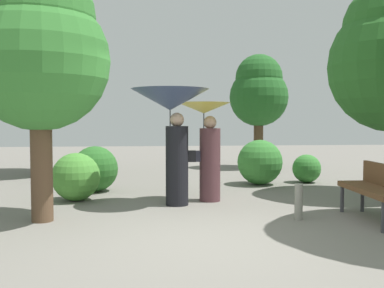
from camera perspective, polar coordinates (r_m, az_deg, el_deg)
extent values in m
plane|color=slate|center=(5.64, 2.87, -12.16)|extent=(40.00, 40.00, 0.00)
cylinder|color=black|center=(7.67, -1.96, -2.84)|extent=(0.40, 0.40, 1.38)
sphere|color=tan|center=(7.63, -1.98, 3.17)|extent=(0.25, 0.25, 0.25)
cylinder|color=#333338|center=(7.62, -2.86, 1.57)|extent=(0.02, 0.02, 0.75)
cone|color=#38476B|center=(7.63, -2.87, 5.79)|extent=(1.35, 1.35, 0.37)
cube|color=black|center=(7.68, -0.05, -1.59)|extent=(0.14, 0.10, 0.20)
cylinder|color=#563338|center=(8.07, 2.35, -2.71)|extent=(0.38, 0.38, 1.34)
sphere|color=tan|center=(8.03, 2.36, 2.83)|extent=(0.24, 0.24, 0.24)
cylinder|color=#333338|center=(8.01, 1.55, 1.37)|extent=(0.02, 0.02, 0.73)
cone|color=#D8C64C|center=(8.01, 1.55, 4.71)|extent=(0.97, 0.97, 0.20)
cube|color=#333342|center=(8.01, 0.58, -1.60)|extent=(0.14, 0.10, 0.20)
cylinder|color=#38383D|center=(7.56, 18.95, -6.71)|extent=(0.06, 0.06, 0.44)
cylinder|color=#38383D|center=(7.70, 21.30, -6.58)|extent=(0.06, 0.06, 0.44)
cylinder|color=#38383D|center=(6.37, 23.65, -8.62)|extent=(0.06, 0.06, 0.44)
cube|color=brown|center=(6.99, 22.40, -5.57)|extent=(0.49, 1.52, 0.08)
cylinder|color=brown|center=(6.75, -19.09, 3.58)|extent=(0.31, 0.31, 3.12)
sphere|color=#387F33|center=(6.81, -19.21, 10.17)|extent=(2.03, 2.03, 2.03)
sphere|color=#387F33|center=(6.91, -19.31, 15.31)|extent=(1.62, 1.62, 1.62)
cylinder|color=#42301E|center=(12.69, -19.10, 4.41)|extent=(0.36, 0.36, 3.63)
sphere|color=#235B23|center=(12.75, -19.17, 8.49)|extent=(2.97, 2.97, 2.97)
sphere|color=#235B23|center=(12.84, -19.23, 11.72)|extent=(2.37, 2.37, 2.37)
cylinder|color=#4C3823|center=(13.81, 8.66, 3.01)|extent=(0.30, 0.30, 2.95)
sphere|color=#235B23|center=(13.83, 8.68, 6.07)|extent=(1.82, 1.82, 1.82)
sphere|color=#235B23|center=(13.87, 8.70, 8.51)|extent=(1.45, 1.45, 1.45)
sphere|color=#387F33|center=(10.82, 14.69, -3.10)|extent=(0.67, 0.67, 0.67)
sphere|color=#387F33|center=(10.25, 8.82, -2.35)|extent=(1.04, 1.04, 1.04)
sphere|color=#2D6B28|center=(9.36, -12.50, -3.17)|extent=(0.95, 0.95, 0.95)
sphere|color=#4C9338|center=(8.38, -14.86, -4.15)|extent=(0.89, 0.89, 0.89)
cylinder|color=gray|center=(6.78, 13.71, -7.32)|extent=(0.12, 0.12, 0.54)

